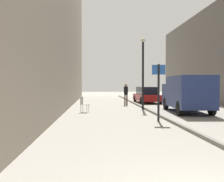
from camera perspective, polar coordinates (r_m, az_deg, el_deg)
name	(u,v)px	position (r m, az deg, el deg)	size (l,w,h in m)	color
ground_plane	(125,112)	(14.97, 3.01, -4.93)	(80.00, 80.00, 0.00)	gray
kerb_strip	(151,111)	(15.23, 8.94, -4.60)	(0.16, 40.00, 0.12)	slate
pedestrian_main_foreground	(126,93)	(20.11, 3.19, -0.41)	(0.34, 0.23, 1.73)	brown
delivery_van	(187,93)	(15.64, 16.71, -0.40)	(2.24, 4.94, 2.17)	navy
parked_car	(147,95)	(22.89, 8.02, -0.90)	(1.98, 4.27, 1.45)	maroon
street_sign_post	(159,87)	(11.49, 10.59, 0.80)	(0.59, 0.15, 2.60)	black
lamp_post	(143,69)	(16.88, 7.08, 5.06)	(0.28, 0.28, 4.76)	black
cafe_chair_near_window	(83,103)	(15.08, -6.54, -2.80)	(0.54, 0.54, 0.94)	#B7B2A8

